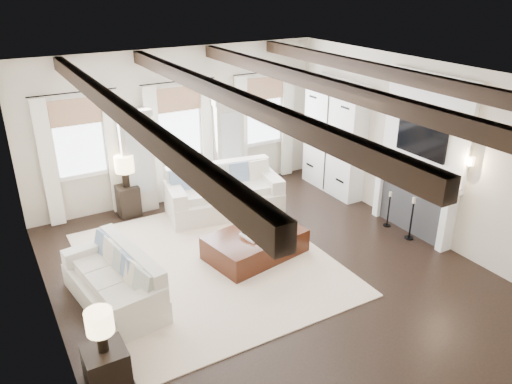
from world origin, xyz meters
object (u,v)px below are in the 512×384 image
sofa_left (117,282)px  ottoman (255,245)px  sofa_back (223,194)px  side_table_back (128,200)px  side_table_front (106,366)px

sofa_left → ottoman: size_ratio=1.24×
sofa_back → sofa_left: 3.40m
sofa_back → side_table_back: 1.93m
sofa_left → side_table_front: sofa_left is taller
sofa_back → sofa_left: size_ratio=1.18×
sofa_back → side_table_back: sofa_back is taller
sofa_left → sofa_back: bearing=35.8°
sofa_back → side_table_front: (-3.33, -3.53, -0.15)m
sofa_left → ottoman: bearing=3.1°
side_table_back → sofa_back: bearing=-25.9°
side_table_back → ottoman: bearing=-62.1°
sofa_left → side_table_back: sofa_left is taller
ottoman → side_table_back: 3.05m
side_table_front → sofa_left: bearing=69.6°
sofa_back → side_table_back: (-1.74, 0.84, -0.08)m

